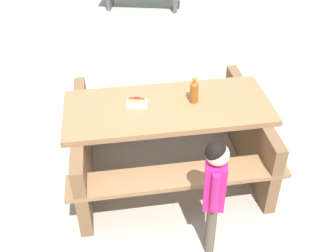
# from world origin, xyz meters

# --- Properties ---
(ground_plane) EXTENTS (30.00, 30.00, 0.00)m
(ground_plane) POSITION_xyz_m (0.00, 0.00, 0.00)
(ground_plane) COLOR #ADA599
(ground_plane) RESTS_ON ground
(picnic_table) EXTENTS (1.95, 1.59, 0.75)m
(picnic_table) POSITION_xyz_m (0.00, 0.00, 0.44)
(picnic_table) COLOR olive
(picnic_table) RESTS_ON ground
(soda_bottle) EXTENTS (0.08, 0.08, 0.24)m
(soda_bottle) POSITION_xyz_m (-0.23, -0.05, 0.86)
(soda_bottle) COLOR brown
(soda_bottle) RESTS_ON picnic_table
(hotdog_tray) EXTENTS (0.19, 0.13, 0.08)m
(hotdog_tray) POSITION_xyz_m (0.27, -0.01, 0.78)
(hotdog_tray) COLOR white
(hotdog_tray) RESTS_ON picnic_table
(child_in_coat) EXTENTS (0.17, 0.26, 1.06)m
(child_in_coat) POSITION_xyz_m (-0.29, 0.90, 0.68)
(child_in_coat) COLOR brown
(child_in_coat) RESTS_ON ground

